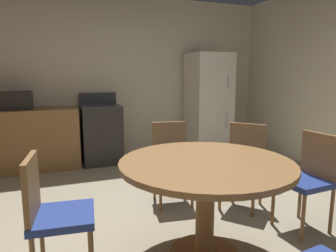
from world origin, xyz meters
name	(u,v)px	position (x,y,z in m)	size (l,w,h in m)	color
ground_plane	(184,231)	(0.00, 0.00, 0.00)	(14.00, 14.00, 0.00)	gray
wall_back	(117,77)	(0.00, 2.87, 1.35)	(5.56, 0.12, 2.70)	beige
kitchen_counter	(15,140)	(-1.59, 2.47, 0.45)	(1.77, 0.60, 0.90)	olive
oven_range	(101,133)	(-0.36, 2.48, 0.47)	(0.60, 0.60, 1.10)	#2D2B28
refrigerator	(208,104)	(1.52, 2.42, 0.88)	(0.68, 0.68, 1.76)	silver
microwave	(15,100)	(-1.55, 2.47, 1.03)	(0.44, 0.32, 0.26)	black
dining_table	(206,180)	(0.00, -0.39, 0.61)	(1.27, 1.27, 0.76)	olive
chair_east	(309,175)	(1.07, -0.33, 0.50)	(0.42, 0.42, 0.87)	olive
chair_northeast	(244,159)	(0.82, 0.30, 0.50)	(0.56, 0.56, 0.87)	olive
chair_west	(52,210)	(-1.07, -0.29, 0.50)	(0.44, 0.44, 0.87)	olive
chair_north	(171,157)	(0.14, 0.67, 0.50)	(0.45, 0.45, 0.87)	olive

